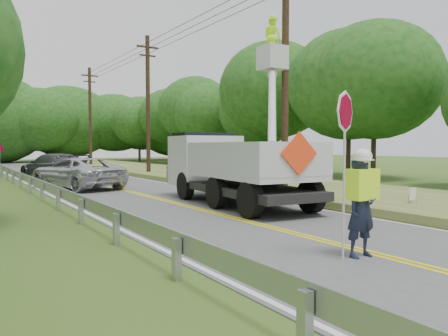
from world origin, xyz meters
TOP-DOWN VIEW (x-y plane):
  - ground at (0.00, 0.00)m, footprint 140.00×140.00m
  - road at (0.00, 14.00)m, footprint 7.20×96.00m
  - guardrail at (-4.02, 14.91)m, footprint 0.18×48.00m
  - utility_poles at (5.00, 17.02)m, footprint 1.60×43.30m
  - tall_grass_verge at (7.10, 14.00)m, footprint 7.00×96.00m
  - treeline_right at (15.68, 24.87)m, footprint 10.24×54.54m
  - treeline_horizon at (-1.33, 56.33)m, footprint 56.03×14.21m
  - flagger at (-0.44, 0.35)m, footprint 1.18×0.47m
  - bucket_truck at (2.05, 9.03)m, footprint 4.66×8.02m
  - suv_silver at (-1.72, 17.19)m, footprint 4.15×6.16m
  - suv_darkgrey at (-1.62, 23.47)m, footprint 3.66×6.17m
  - stop_sign_permanent at (-4.70, 22.63)m, footprint 0.42×0.27m
  - yard_sign at (5.72, 3.37)m, footprint 0.54×0.16m

SIDE VIEW (x-z plane):
  - ground at x=0.00m, z-range 0.00..0.00m
  - road at x=0.00m, z-range 0.00..0.02m
  - tall_grass_verge at x=7.10m, z-range 0.00..0.30m
  - guardrail at x=-4.02m, z-range 0.17..0.94m
  - yard_sign at x=5.72m, z-range 0.18..0.97m
  - suv_silver at x=-1.72m, z-range 0.02..1.59m
  - suv_darkgrey at x=-1.62m, z-range 0.02..1.70m
  - flagger at x=-0.44m, z-range -0.45..2.76m
  - stop_sign_permanent at x=-4.70m, z-range 0.34..2.59m
  - bucket_truck at x=2.05m, z-range -2.07..5.43m
  - utility_poles at x=5.00m, z-range 0.27..10.27m
  - treeline_horizon at x=-1.33m, z-range -0.30..11.30m
  - treeline_right at x=15.68m, z-range 0.47..11.36m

